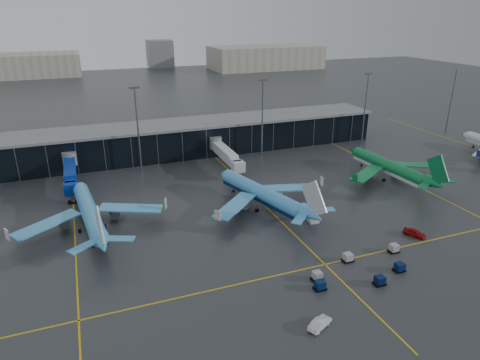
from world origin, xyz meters
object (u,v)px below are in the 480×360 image
object	(u,v)px
airliner_arkefly	(88,203)
mobile_airstair	(312,218)
airliner_aer_lingus	(389,159)
service_van_red	(414,233)
service_van_white	(320,323)
baggage_carts	(361,269)
airliner_klm_near	(261,184)

from	to	relation	value
airliner_arkefly	mobile_airstair	size ratio (longest dim) A/B	11.25
airliner_aer_lingus	service_van_red	size ratio (longest dim) A/B	7.97
service_van_red	service_van_white	distance (m)	38.46
baggage_carts	service_van_white	size ratio (longest dim) A/B	4.89
airliner_aer_lingus	baggage_carts	bearing A→B (deg)	-137.30
baggage_carts	service_van_white	world-z (taller)	baggage_carts
baggage_carts	service_van_white	xyz separation A→B (m)	(-14.84, -10.27, 0.01)
airliner_aer_lingus	service_van_red	world-z (taller)	airliner_aer_lingus
service_van_white	baggage_carts	bearing A→B (deg)	-82.44
baggage_carts	mobile_airstair	size ratio (longest dim) A/B	6.59
airliner_arkefly	service_van_red	world-z (taller)	airliner_arkefly
service_van_red	baggage_carts	bearing A→B (deg)	173.48
baggage_carts	mobile_airstair	world-z (taller)	mobile_airstair
service_van_white	airliner_klm_near	bearing A→B (deg)	-38.63
service_van_white	airliner_arkefly	bearing A→B (deg)	6.33
airliner_arkefly	service_van_white	world-z (taller)	airliner_arkefly
mobile_airstair	service_van_red	world-z (taller)	mobile_airstair
baggage_carts	service_van_white	bearing A→B (deg)	-145.33
airliner_aer_lingus	service_van_white	distance (m)	70.50
baggage_carts	airliner_arkefly	bearing A→B (deg)	141.16
airliner_arkefly	mobile_airstair	world-z (taller)	airliner_arkefly
airliner_arkefly	mobile_airstair	xyz separation A→B (m)	(48.31, -15.52, -5.19)
airliner_klm_near	airliner_aer_lingus	bearing A→B (deg)	-9.56
baggage_carts	mobile_airstair	distance (m)	21.77
baggage_carts	mobile_airstair	xyz separation A→B (m)	(2.13, 21.67, 0.01)
airliner_arkefly	baggage_carts	xyz separation A→B (m)	(46.19, -37.18, -5.20)
airliner_klm_near	service_van_white	world-z (taller)	airliner_klm_near
mobile_airstair	service_van_red	xyz separation A→B (m)	(17.15, -14.20, 0.04)
mobile_airstair	airliner_klm_near	bearing A→B (deg)	129.60
airliner_aer_lingus	airliner_arkefly	bearing A→B (deg)	176.93
mobile_airstair	service_van_white	bearing A→B (deg)	-113.73
airliner_klm_near	service_van_white	size ratio (longest dim) A/B	8.38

